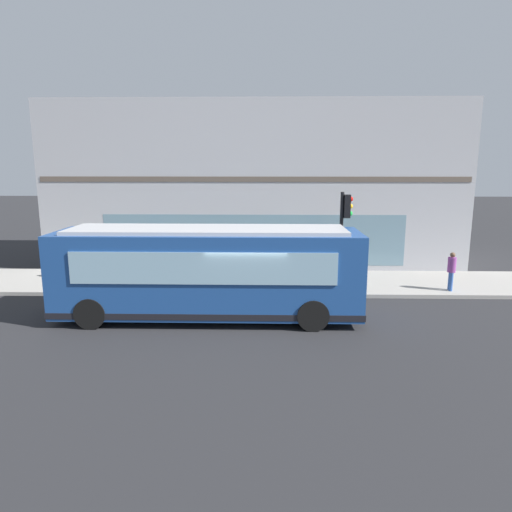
% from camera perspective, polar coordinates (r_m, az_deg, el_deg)
% --- Properties ---
extents(ground, '(120.00, 120.00, 0.00)m').
position_cam_1_polar(ground, '(15.48, -1.06, -7.92)').
color(ground, '#262628').
extents(sidewalk_curb, '(4.08, 40.00, 0.15)m').
position_cam_1_polar(sidewalk_curb, '(19.90, -0.49, -3.30)').
color(sidewalk_curb, '#9E9991').
rests_on(sidewalk_curb, ground).
extents(building_corner, '(6.13, 20.24, 8.06)m').
position_cam_1_polar(building_corner, '(24.35, -0.10, 8.80)').
color(building_corner, '#A8A8AD').
rests_on(building_corner, ground).
extents(city_bus_nearside, '(2.62, 10.05, 3.07)m').
position_cam_1_polar(city_bus_nearside, '(15.34, -6.02, -2.12)').
color(city_bus_nearside, '#1E478C').
rests_on(city_bus_nearside, ground).
extents(traffic_light_near_corner, '(0.32, 0.49, 3.91)m').
position_cam_1_polar(traffic_light_near_corner, '(18.24, 10.97, 4.11)').
color(traffic_light_near_corner, black).
rests_on(traffic_light_near_corner, sidewalk_curb).
extents(fire_hydrant, '(0.35, 0.35, 0.74)m').
position_cam_1_polar(fire_hydrant, '(19.79, 4.88, -2.12)').
color(fire_hydrant, yellow).
rests_on(fire_hydrant, sidewalk_curb).
extents(pedestrian_by_light_pole, '(0.32, 0.32, 1.55)m').
position_cam_1_polar(pedestrian_by_light_pole, '(19.76, 23.16, -1.48)').
color(pedestrian_by_light_pole, '#3359A5').
rests_on(pedestrian_by_light_pole, sidewalk_curb).
extents(pedestrian_near_building_entrance, '(0.32, 0.32, 1.56)m').
position_cam_1_polar(pedestrian_near_building_entrance, '(19.60, -13.64, -0.96)').
color(pedestrian_near_building_entrance, silver).
rests_on(pedestrian_near_building_entrance, sidewalk_curb).
extents(pedestrian_walking_along_curb, '(0.32, 0.32, 1.80)m').
position_cam_1_polar(pedestrian_walking_along_curb, '(18.53, -5.61, -0.91)').
color(pedestrian_walking_along_curb, gold).
rests_on(pedestrian_walking_along_curb, sidewalk_curb).
extents(pedestrian_near_hydrant, '(0.32, 0.32, 1.71)m').
position_cam_1_polar(pedestrian_near_hydrant, '(21.45, -21.79, -0.14)').
color(pedestrian_near_hydrant, '#3359A5').
rests_on(pedestrian_near_hydrant, sidewalk_curb).
extents(newspaper_vending_box, '(0.44, 0.43, 0.90)m').
position_cam_1_polar(newspaper_vending_box, '(19.09, -1.41, -2.30)').
color(newspaper_vending_box, '#197233').
rests_on(newspaper_vending_box, sidewalk_curb).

